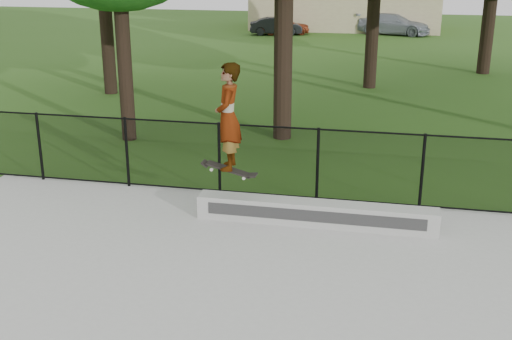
{
  "coord_description": "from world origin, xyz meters",
  "views": [
    {
      "loc": [
        1.32,
        -6.05,
        4.75
      ],
      "look_at": [
        -0.87,
        4.2,
        1.2
      ],
      "focal_mm": 45.0,
      "sensor_mm": 36.0,
      "label": 1
    }
  ],
  "objects_px": {
    "car_a": "(283,25)",
    "skater_airborne": "(228,118)",
    "car_c": "(394,24)",
    "car_b": "(276,26)",
    "grind_ledge": "(315,213)"
  },
  "relations": [
    {
      "from": "grind_ledge",
      "to": "car_a",
      "type": "distance_m",
      "value": 29.47
    },
    {
      "from": "car_a",
      "to": "skater_airborne",
      "type": "bearing_deg",
      "value": 168.99
    },
    {
      "from": "car_a",
      "to": "car_b",
      "type": "relative_size",
      "value": 1.1
    },
    {
      "from": "car_a",
      "to": "skater_airborne",
      "type": "distance_m",
      "value": 29.37
    },
    {
      "from": "grind_ledge",
      "to": "car_c",
      "type": "height_order",
      "value": "car_c"
    },
    {
      "from": "car_b",
      "to": "skater_airborne",
      "type": "bearing_deg",
      "value": 176.37
    },
    {
      "from": "car_a",
      "to": "car_c",
      "type": "bearing_deg",
      "value": -97.31
    },
    {
      "from": "car_a",
      "to": "car_c",
      "type": "xyz_separation_m",
      "value": [
        6.64,
        1.35,
        0.1
      ]
    },
    {
      "from": "car_b",
      "to": "car_c",
      "type": "height_order",
      "value": "car_c"
    },
    {
      "from": "car_a",
      "to": "car_c",
      "type": "distance_m",
      "value": 6.77
    },
    {
      "from": "car_a",
      "to": "car_b",
      "type": "height_order",
      "value": "car_a"
    },
    {
      "from": "grind_ledge",
      "to": "car_c",
      "type": "relative_size",
      "value": 1.07
    },
    {
      "from": "car_c",
      "to": "skater_airborne",
      "type": "height_order",
      "value": "skater_airborne"
    },
    {
      "from": "car_c",
      "to": "skater_airborne",
      "type": "xyz_separation_m",
      "value": [
        -2.64,
        -30.41,
        1.35
      ]
    },
    {
      "from": "car_a",
      "to": "car_c",
      "type": "relative_size",
      "value": 0.78
    }
  ]
}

